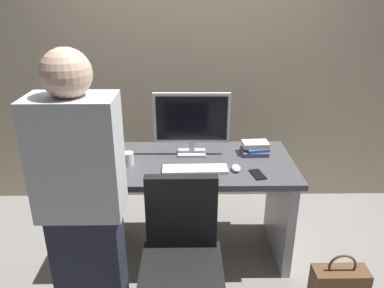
{
  "coord_description": "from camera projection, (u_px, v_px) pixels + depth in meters",
  "views": [
    {
      "loc": [
        -0.03,
        -2.35,
        1.85
      ],
      "look_at": [
        0.0,
        -0.05,
        0.9
      ],
      "focal_mm": 34.72,
      "sensor_mm": 36.0,
      "label": 1
    }
  ],
  "objects": [
    {
      "name": "cell_phone",
      "position": [
        258.0,
        174.0,
        2.39
      ],
      "size": [
        0.1,
        0.16,
        0.01
      ],
      "primitive_type": "cube",
      "rotation": [
        0.0,
        0.0,
        0.22
      ],
      "color": "black",
      "rests_on": "desk"
    },
    {
      "name": "ground_plane",
      "position": [
        192.0,
        249.0,
        2.88
      ],
      "size": [
        9.0,
        9.0,
        0.0
      ],
      "primitive_type": "plane",
      "color": "gray"
    },
    {
      "name": "book_stack",
      "position": [
        255.0,
        148.0,
        2.7
      ],
      "size": [
        0.2,
        0.16,
        0.09
      ],
      "color": "#594C72",
      "rests_on": "desk"
    },
    {
      "name": "monitor",
      "position": [
        191.0,
        121.0,
        2.61
      ],
      "size": [
        0.54,
        0.14,
        0.46
      ],
      "color": "silver",
      "rests_on": "desk"
    },
    {
      "name": "mouse",
      "position": [
        236.0,
        168.0,
        2.45
      ],
      "size": [
        0.06,
        0.1,
        0.03
      ],
      "primitive_type": "ellipsoid",
      "color": "white",
      "rests_on": "desk"
    },
    {
      "name": "desk",
      "position": [
        192.0,
        191.0,
        2.68
      ],
      "size": [
        1.42,
        0.73,
        0.75
      ],
      "color": "#4C4C51",
      "rests_on": "ground"
    },
    {
      "name": "keyboard",
      "position": [
        195.0,
        169.0,
        2.45
      ],
      "size": [
        0.43,
        0.14,
        0.02
      ],
      "primitive_type": "cube",
      "rotation": [
        0.0,
        0.0,
        0.02
      ],
      "color": "white",
      "rests_on": "desk"
    },
    {
      "name": "handbag",
      "position": [
        339.0,
        286.0,
        2.33
      ],
      "size": [
        0.34,
        0.14,
        0.38
      ],
      "color": "brown",
      "rests_on": "ground"
    },
    {
      "name": "person_at_desk",
      "position": [
        84.0,
        213.0,
        1.82
      ],
      "size": [
        0.4,
        0.24,
        1.64
      ],
      "color": "#262838",
      "rests_on": "ground"
    },
    {
      "name": "wall_back",
      "position": [
        190.0,
        36.0,
        3.12
      ],
      "size": [
        6.4,
        0.1,
        3.0
      ],
      "primitive_type": "cube",
      "color": "tan",
      "rests_on": "ground"
    },
    {
      "name": "office_chair",
      "position": [
        182.0,
        270.0,
        2.04
      ],
      "size": [
        0.52,
        0.52,
        0.94
      ],
      "color": "black",
      "rests_on": "ground"
    },
    {
      "name": "cup_near_keyboard",
      "position": [
        128.0,
        159.0,
        2.52
      ],
      "size": [
        0.07,
        0.07,
        0.09
      ],
      "primitive_type": "cylinder",
      "color": "white",
      "rests_on": "desk"
    }
  ]
}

